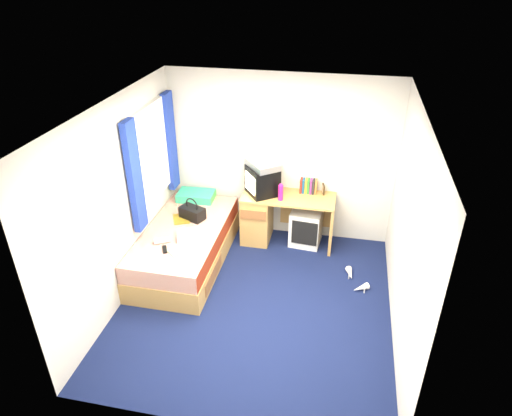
% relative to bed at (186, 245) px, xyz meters
% --- Properties ---
extents(ground, '(3.40, 3.40, 0.00)m').
position_rel_bed_xyz_m(ground, '(1.10, -0.64, -0.27)').
color(ground, '#0C1438').
rests_on(ground, ground).
extents(room_shell, '(3.40, 3.40, 3.40)m').
position_rel_bed_xyz_m(room_shell, '(1.10, -0.64, 1.18)').
color(room_shell, white).
rests_on(room_shell, ground).
extents(bed, '(1.01, 2.00, 0.54)m').
position_rel_bed_xyz_m(bed, '(0.00, 0.00, 0.00)').
color(bed, tan).
rests_on(bed, ground).
extents(pillow, '(0.55, 0.36, 0.12)m').
position_rel_bed_xyz_m(pillow, '(-0.10, 0.81, 0.33)').
color(pillow, '#1B93B4').
rests_on(pillow, bed).
extents(desk, '(1.30, 0.55, 0.75)m').
position_rel_bed_xyz_m(desk, '(1.00, 0.79, 0.14)').
color(desk, tan).
rests_on(desk, ground).
extents(storage_cube, '(0.46, 0.46, 0.53)m').
position_rel_bed_xyz_m(storage_cube, '(1.54, 0.82, -0.00)').
color(storage_cube, white).
rests_on(storage_cube, ground).
extents(crt_tv, '(0.54, 0.54, 0.40)m').
position_rel_bed_xyz_m(crt_tv, '(0.90, 0.80, 0.68)').
color(crt_tv, black).
rests_on(crt_tv, desk).
extents(vcr, '(0.55, 0.57, 0.09)m').
position_rel_bed_xyz_m(vcr, '(0.90, 0.80, 0.93)').
color(vcr, '#B4B4B6').
rests_on(vcr, crt_tv).
extents(book_row, '(0.24, 0.13, 0.20)m').
position_rel_bed_xyz_m(book_row, '(1.53, 0.96, 0.58)').
color(book_row, maroon).
rests_on(book_row, desk).
extents(picture_frame, '(0.05, 0.12, 0.14)m').
position_rel_bed_xyz_m(picture_frame, '(1.74, 0.96, 0.55)').
color(picture_frame, black).
rests_on(picture_frame, desk).
extents(pink_water_bottle, '(0.07, 0.07, 0.22)m').
position_rel_bed_xyz_m(pink_water_bottle, '(1.18, 0.66, 0.59)').
color(pink_water_bottle, '#BF1B7C').
rests_on(pink_water_bottle, desk).
extents(aerosol_can, '(0.05, 0.05, 0.17)m').
position_rel_bed_xyz_m(aerosol_can, '(1.13, 0.82, 0.57)').
color(aerosol_can, white).
rests_on(aerosol_can, desk).
extents(handbag, '(0.38, 0.30, 0.31)m').
position_rel_bed_xyz_m(handbag, '(0.03, 0.27, 0.36)').
color(handbag, black).
rests_on(handbag, bed).
extents(towel, '(0.34, 0.31, 0.09)m').
position_rel_bed_xyz_m(towel, '(0.14, -0.22, 0.32)').
color(towel, white).
rests_on(towel, bed).
extents(magazine, '(0.31, 0.34, 0.01)m').
position_rel_bed_xyz_m(magazine, '(-0.12, 0.21, 0.28)').
color(magazine, yellow).
rests_on(magazine, bed).
extents(water_bottle, '(0.21, 0.16, 0.07)m').
position_rel_bed_xyz_m(water_bottle, '(-0.15, -0.39, 0.31)').
color(water_bottle, silver).
rests_on(water_bottle, bed).
extents(colour_swatch_fan, '(0.21, 0.18, 0.01)m').
position_rel_bed_xyz_m(colour_swatch_fan, '(0.04, -0.57, 0.28)').
color(colour_swatch_fan, gold).
rests_on(colour_swatch_fan, bed).
extents(remote_control, '(0.11, 0.17, 0.02)m').
position_rel_bed_xyz_m(remote_control, '(-0.06, -0.53, 0.28)').
color(remote_control, black).
rests_on(remote_control, bed).
extents(window_assembly, '(0.11, 1.42, 1.40)m').
position_rel_bed_xyz_m(window_assembly, '(-0.45, 0.26, 1.15)').
color(window_assembly, silver).
rests_on(window_assembly, room_shell).
extents(white_heels, '(0.32, 0.49, 0.09)m').
position_rel_bed_xyz_m(white_heels, '(2.28, -0.01, -0.23)').
color(white_heels, white).
rests_on(white_heels, ground).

